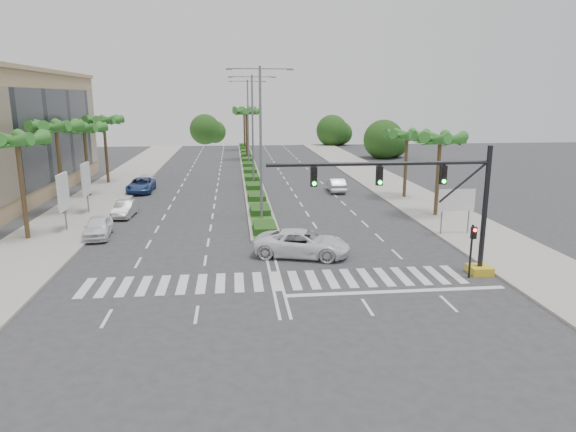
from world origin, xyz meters
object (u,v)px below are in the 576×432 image
car_parked_b (125,209)px  car_crossing (302,243)px  car_parked_a (98,227)px  car_parked_c (141,185)px  car_right (336,185)px  car_parked_d (144,183)px

car_parked_b → car_crossing: bearing=-38.8°
car_parked_a → car_crossing: bearing=-28.7°
car_parked_b → car_parked_c: bearing=97.3°
car_parked_a → car_right: bearing=32.6°
car_parked_a → car_parked_c: (0.00, 17.71, 0.00)m
car_parked_a → car_parked_c: bearing=84.6°
car_parked_c → car_parked_a: bearing=-90.5°
car_parked_d → car_parked_b: bearing=-82.2°
car_crossing → car_parked_b: bearing=63.4°
car_parked_c → car_crossing: (13.79, -23.64, 0.08)m
car_crossing → car_right: 22.76m
car_parked_a → car_parked_b: 6.42m
car_parked_c → car_right: 20.38m
car_parked_c → car_parked_d: (0.00, 1.69, -0.07)m
car_parked_b → car_right: size_ratio=0.92×
car_parked_b → car_crossing: 18.04m
car_parked_d → car_right: size_ratio=1.07×
car_parked_c → car_crossing: 27.37m
car_crossing → car_right: bearing=-0.2°
car_crossing → car_right: car_crossing is taller
car_parked_d → car_crossing: size_ratio=0.79×
car_parked_b → car_parked_a: bearing=-91.3°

